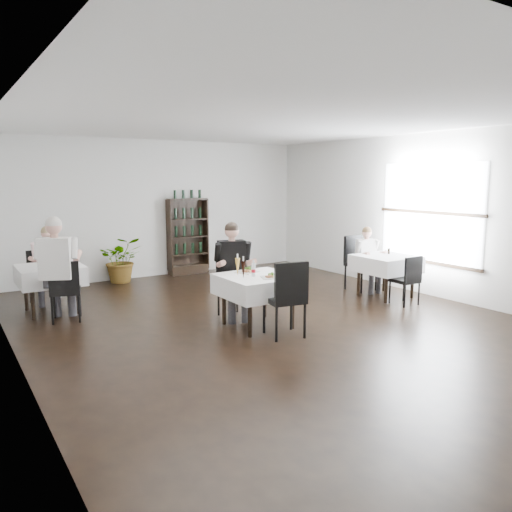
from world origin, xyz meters
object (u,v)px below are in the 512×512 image
at_px(potted_tree, 122,260).
at_px(diner_main, 233,263).
at_px(wine_shelf, 188,237).
at_px(main_table, 258,285).

height_order(potted_tree, diner_main, diner_main).
bearing_deg(diner_main, wine_shelf, 75.36).
bearing_deg(main_table, potted_tree, 99.25).
height_order(wine_shelf, diner_main, wine_shelf).
distance_m(main_table, diner_main, 0.64).
bearing_deg(potted_tree, wine_shelf, 4.16).
bearing_deg(potted_tree, diner_main, -80.41).
xyz_separation_m(potted_tree, diner_main, (0.61, -3.61, 0.39)).
xyz_separation_m(wine_shelf, potted_tree, (-1.58, -0.12, -0.36)).
distance_m(wine_shelf, main_table, 4.41).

